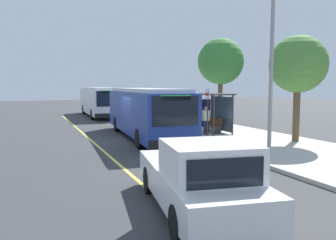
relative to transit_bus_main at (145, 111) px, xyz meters
The scene contains 13 objects.
ground_plane 1.98m from the transit_bus_main, 61.01° to the right, with size 120.00×120.00×0.00m, color #38383A.
sidewalk_curb 5.25m from the transit_bus_main, 83.62° to the left, with size 44.00×6.40×0.15m, color #B7B2A8.
lane_stripe_center 3.63m from the transit_bus_main, 80.13° to the right, with size 36.00×0.14×0.01m, color #E0D64C.
transit_bus_main is the anchor object (origin of this frame).
transit_bus_second 15.89m from the transit_bus_main, behind, with size 11.36×2.91×2.95m.
pickup_truck 12.62m from the transit_bus_main, 12.24° to the right, with size 5.64×2.80×1.85m.
bus_shelter 4.47m from the transit_bus_main, 85.44° to the left, with size 2.90×1.60×2.48m.
waiting_bench 4.56m from the transit_bus_main, 85.58° to the left, with size 1.60×0.48×0.95m.
route_sign_post 3.96m from the transit_bus_main, 41.36° to the left, with size 0.44×0.08×2.80m.
pedestrian_commuter 3.72m from the transit_bus_main, 72.88° to the left, with size 0.24×0.40×1.69m.
street_tree_near_shelter 8.88m from the transit_bus_main, 52.62° to the left, with size 3.01×3.01×5.59m.
street_tree_upstreet 9.11m from the transit_bus_main, 118.15° to the left, with size 3.56×3.56×6.62m.
utility_pole 8.69m from the transit_bus_main, 18.89° to the left, with size 0.16×0.16×6.40m, color gray.
Camera 1 is at (19.12, -5.43, 3.09)m, focal length 37.12 mm.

